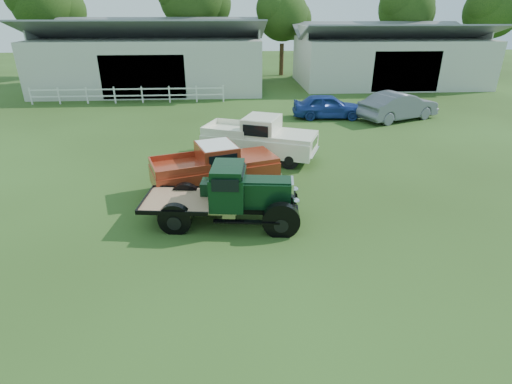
{
  "coord_description": "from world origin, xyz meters",
  "views": [
    {
      "loc": [
        -0.57,
        -10.33,
        6.35
      ],
      "look_at": [
        0.2,
        1.2,
        1.05
      ],
      "focal_mm": 28.0,
      "sensor_mm": 36.0,
      "label": 1
    }
  ],
  "objects_px": {
    "misc_car_blue": "(328,106)",
    "misc_car_grey": "(399,106)",
    "vintage_flatbed": "(226,194)",
    "red_pickup": "(215,167)",
    "white_pickup": "(259,138)"
  },
  "relations": [
    {
      "from": "misc_car_grey",
      "to": "vintage_flatbed",
      "type": "bearing_deg",
      "value": 116.03
    },
    {
      "from": "misc_car_grey",
      "to": "red_pickup",
      "type": "bearing_deg",
      "value": 107.92
    },
    {
      "from": "misc_car_blue",
      "to": "white_pickup",
      "type": "bearing_deg",
      "value": 150.3
    },
    {
      "from": "red_pickup",
      "to": "misc_car_grey",
      "type": "distance_m",
      "value": 14.93
    },
    {
      "from": "vintage_flatbed",
      "to": "white_pickup",
      "type": "bearing_deg",
      "value": 82.39
    },
    {
      "from": "misc_car_blue",
      "to": "misc_car_grey",
      "type": "distance_m",
      "value": 4.37
    },
    {
      "from": "vintage_flatbed",
      "to": "misc_car_grey",
      "type": "relative_size",
      "value": 0.96
    },
    {
      "from": "red_pickup",
      "to": "misc_car_blue",
      "type": "bearing_deg",
      "value": 38.84
    },
    {
      "from": "red_pickup",
      "to": "white_pickup",
      "type": "bearing_deg",
      "value": 41.03
    },
    {
      "from": "vintage_flatbed",
      "to": "red_pickup",
      "type": "xyz_separation_m",
      "value": [
        -0.42,
        2.76,
        -0.09
      ]
    },
    {
      "from": "red_pickup",
      "to": "vintage_flatbed",
      "type": "bearing_deg",
      "value": -99.68
    },
    {
      "from": "vintage_flatbed",
      "to": "red_pickup",
      "type": "distance_m",
      "value": 2.79
    },
    {
      "from": "vintage_flatbed",
      "to": "red_pickup",
      "type": "bearing_deg",
      "value": 105.24
    },
    {
      "from": "vintage_flatbed",
      "to": "misc_car_blue",
      "type": "height_order",
      "value": "vintage_flatbed"
    },
    {
      "from": "misc_car_blue",
      "to": "misc_car_grey",
      "type": "bearing_deg",
      "value": -95.69
    }
  ]
}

